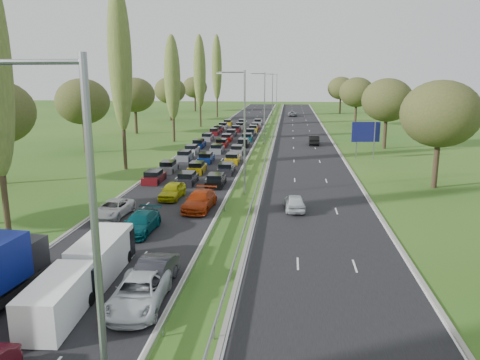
% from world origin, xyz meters
% --- Properties ---
extents(ground, '(260.00, 260.00, 0.00)m').
position_xyz_m(ground, '(4.50, 80.00, 0.00)').
color(ground, '#245319').
rests_on(ground, ground).
extents(near_carriageway, '(10.50, 215.00, 0.04)m').
position_xyz_m(near_carriageway, '(-2.25, 82.50, 0.00)').
color(near_carriageway, black).
rests_on(near_carriageway, ground).
extents(far_carriageway, '(10.50, 215.00, 0.04)m').
position_xyz_m(far_carriageway, '(11.25, 82.50, 0.00)').
color(far_carriageway, black).
rests_on(far_carriageway, ground).
extents(central_reservation, '(2.36, 215.00, 0.32)m').
position_xyz_m(central_reservation, '(4.50, 82.50, 0.55)').
color(central_reservation, gray).
rests_on(central_reservation, ground).
extents(lamp_columns, '(0.18, 140.18, 12.00)m').
position_xyz_m(lamp_columns, '(4.50, 78.00, 6.00)').
color(lamp_columns, gray).
rests_on(lamp_columns, ground).
extents(poplar_row, '(2.80, 127.80, 22.44)m').
position_xyz_m(poplar_row, '(-11.50, 68.17, 12.39)').
color(poplar_row, '#2D2116').
rests_on(poplar_row, ground).
extents(woodland_left, '(8.00, 166.00, 11.10)m').
position_xyz_m(woodland_left, '(-22.00, 62.63, 7.68)').
color(woodland_left, '#2D2116').
rests_on(woodland_left, ground).
extents(woodland_right, '(8.00, 153.00, 11.10)m').
position_xyz_m(woodland_right, '(24.00, 66.67, 7.68)').
color(woodland_right, '#2D2116').
rests_on(woodland_right, ground).
extents(traffic_queue_fill, '(9.06, 67.72, 0.80)m').
position_xyz_m(traffic_queue_fill, '(-2.27, 77.52, 0.44)').
color(traffic_queue_fill, '#590F14').
rests_on(traffic_queue_fill, ground).
extents(near_car_2, '(2.63, 5.07, 1.37)m').
position_xyz_m(near_car_2, '(-5.67, 34.44, 0.70)').
color(near_car_2, silver).
rests_on(near_car_2, near_carriageway).
extents(near_car_6, '(2.48, 5.02, 1.37)m').
position_xyz_m(near_car_6, '(-2.43, 19.27, 0.71)').
color(near_car_6, slate).
rests_on(near_car_6, near_carriageway).
extents(near_car_7, '(2.23, 5.18, 1.48)m').
position_xyz_m(near_car_7, '(-2.13, 30.77, 0.76)').
color(near_car_7, '#05464D').
rests_on(near_car_7, near_carriageway).
extents(near_car_8, '(2.03, 4.57, 1.53)m').
position_xyz_m(near_car_8, '(-2.20, 40.73, 0.78)').
color(near_car_8, '#AEB10B').
rests_on(near_car_8, near_carriageway).
extents(near_car_9, '(1.99, 4.96, 1.60)m').
position_xyz_m(near_car_9, '(1.49, 21.72, 0.82)').
color(near_car_9, black).
rests_on(near_car_9, near_carriageway).
extents(near_car_10, '(2.81, 5.58, 1.51)m').
position_xyz_m(near_car_10, '(1.39, 19.54, 0.78)').
color(near_car_10, silver).
rests_on(near_car_10, near_carriageway).
extents(near_car_11, '(2.59, 5.63, 1.59)m').
position_xyz_m(near_car_11, '(1.11, 37.36, 0.82)').
color(near_car_11, '#A32E0A').
rests_on(near_car_11, near_carriageway).
extents(far_car_0, '(1.99, 4.30, 1.43)m').
position_xyz_m(far_car_0, '(9.38, 37.96, 0.73)').
color(far_car_0, silver).
rests_on(far_car_0, far_carriageway).
extents(far_car_1, '(1.72, 4.80, 1.58)m').
position_xyz_m(far_car_1, '(12.95, 78.00, 0.81)').
color(far_car_1, black).
rests_on(far_car_1, far_carriageway).
extents(far_car_2, '(2.65, 5.43, 1.49)m').
position_xyz_m(far_car_2, '(9.56, 134.03, 0.76)').
color(far_car_2, gray).
rests_on(far_car_2, far_carriageway).
extents(white_van_front, '(2.03, 5.18, 2.08)m').
position_xyz_m(white_van_front, '(-2.02, 18.06, 1.07)').
color(white_van_front, white).
rests_on(white_van_front, near_carriageway).
extents(white_van_rear, '(2.19, 5.59, 2.25)m').
position_xyz_m(white_van_rear, '(-2.08, 23.65, 1.15)').
color(white_van_rear, white).
rests_on(white_van_rear, near_carriageway).
extents(direction_sign, '(3.96, 0.77, 5.20)m').
position_xyz_m(direction_sign, '(19.40, 64.94, 3.57)').
color(direction_sign, gray).
rests_on(direction_sign, ground).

